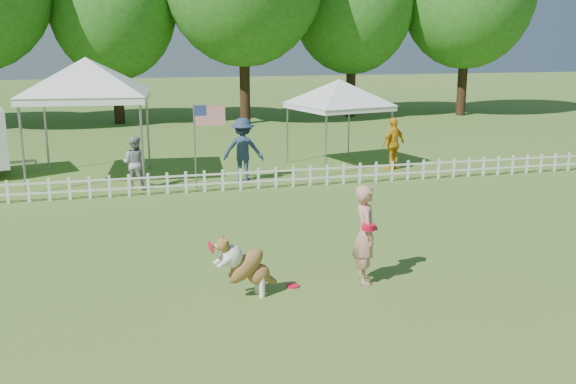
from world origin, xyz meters
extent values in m
plane|color=#386D22|center=(0.00, 0.00, 0.00)|extent=(120.00, 120.00, 0.00)
imported|color=tan|center=(1.09, -0.31, 0.86)|extent=(0.52, 0.69, 1.72)
cylinder|color=red|center=(-0.16, -0.23, 0.01)|extent=(0.27, 0.27, 0.02)
imported|color=#9B9BA0|center=(-2.56, 7.86, 0.74)|extent=(0.88, 0.79, 1.48)
imported|color=navy|center=(0.55, 8.22, 0.92)|extent=(1.35, 1.04, 1.84)
imported|color=gold|center=(5.46, 8.62, 0.83)|extent=(1.06, 0.80, 1.67)
camera|label=1|loc=(-2.75, -10.06, 4.09)|focal=40.00mm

